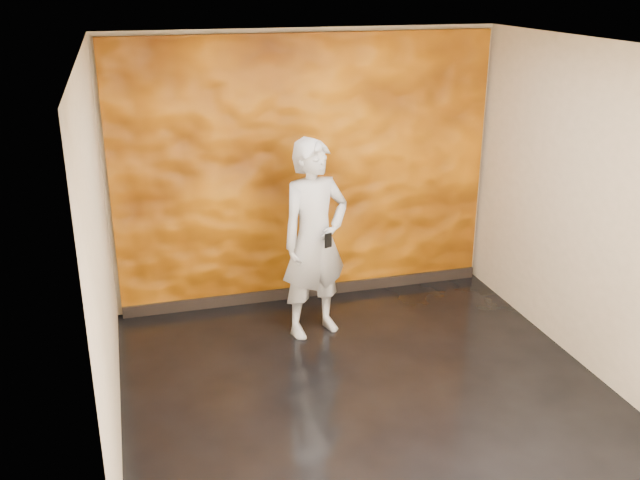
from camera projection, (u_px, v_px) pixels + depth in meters
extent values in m
cube|color=black|center=(366.00, 390.00, 6.00)|extent=(4.00, 4.00, 0.01)
cube|color=tan|center=(305.00, 169.00, 7.31)|extent=(4.00, 0.02, 2.80)
cube|color=tan|center=(498.00, 360.00, 3.70)|extent=(4.00, 0.02, 2.80)
cube|color=tan|center=(102.00, 259.00, 5.00)|extent=(0.02, 4.00, 2.80)
cube|color=tan|center=(594.00, 211.00, 6.01)|extent=(0.02, 4.00, 2.80)
cube|color=white|center=(375.00, 47.00, 5.02)|extent=(4.00, 4.00, 0.01)
cube|color=orange|center=(306.00, 172.00, 7.28)|extent=(3.90, 0.06, 2.75)
cube|color=black|center=(308.00, 291.00, 7.71)|extent=(3.90, 0.04, 0.12)
imported|color=#949AA2|center=(315.00, 239.00, 6.65)|extent=(0.80, 0.64, 1.91)
cube|color=black|center=(328.00, 240.00, 6.42)|extent=(0.07, 0.04, 0.14)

